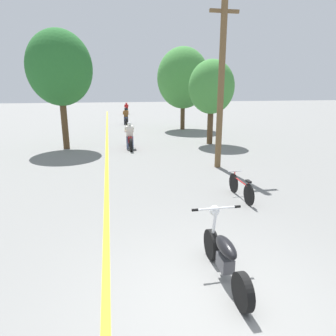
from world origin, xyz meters
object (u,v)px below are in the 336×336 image
(utility_pole, at_px, (221,84))
(bicycle_parked, at_px, (241,188))
(roadside_tree_left, at_px, (60,68))
(roadside_tree_right_far, at_px, (183,78))
(motorcycle_rider_far, at_px, (127,110))
(roadside_tree_right_near, at_px, (212,87))
(motorcycle_rider_lead, at_px, (130,139))
(motorcycle_foreground, at_px, (224,256))
(motorcycle_rider_mid, at_px, (126,118))

(utility_pole, height_order, bicycle_parked, utility_pole)
(roadside_tree_left, relative_size, bicycle_parked, 3.55)
(roadside_tree_right_far, height_order, roadside_tree_left, roadside_tree_right_far)
(roadside_tree_right_far, distance_m, motorcycle_rider_far, 14.69)
(utility_pole, xyz_separation_m, roadside_tree_right_near, (1.34, 4.95, -0.16))
(motorcycle_rider_lead, bearing_deg, roadside_tree_left, 168.84)
(roadside_tree_right_near, xyz_separation_m, bicycle_parked, (-1.92, -8.45, -2.77))
(utility_pole, height_order, motorcycle_rider_lead, utility_pole)
(utility_pole, xyz_separation_m, motorcycle_foreground, (-2.45, -6.97, -2.83))
(utility_pole, distance_m, motorcycle_rider_mid, 15.38)
(utility_pole, distance_m, motorcycle_rider_far, 25.20)
(motorcycle_foreground, xyz_separation_m, motorcycle_rider_lead, (-0.76, 11.43, 0.09))
(roadside_tree_right_near, distance_m, roadside_tree_left, 7.88)
(motorcycle_rider_mid, bearing_deg, roadside_tree_right_far, -43.61)
(roadside_tree_left, height_order, motorcycle_foreground, roadside_tree_left)
(motorcycle_foreground, distance_m, motorcycle_rider_far, 31.93)
(roadside_tree_right_near, height_order, roadside_tree_right_far, roadside_tree_right_far)
(motorcycle_rider_lead, height_order, motorcycle_rider_far, motorcycle_rider_lead)
(utility_pole, height_order, roadside_tree_left, utility_pole)
(motorcycle_rider_mid, relative_size, bicycle_parked, 1.32)
(roadside_tree_right_near, xyz_separation_m, motorcycle_rider_mid, (-4.14, 9.93, -2.56))
(roadside_tree_right_near, relative_size, roadside_tree_left, 0.78)
(roadside_tree_right_near, relative_size, motorcycle_rider_lead, 2.08)
(roadside_tree_right_far, bearing_deg, motorcycle_rider_far, 103.63)
(motorcycle_rider_lead, height_order, bicycle_parked, motorcycle_rider_lead)
(roadside_tree_right_near, distance_m, roadside_tree_right_far, 6.12)
(roadside_tree_right_near, xyz_separation_m, roadside_tree_right_far, (-0.10, 6.08, 0.63))
(roadside_tree_right_near, bearing_deg, motorcycle_rider_far, 99.85)
(motorcycle_foreground, bearing_deg, bicycle_parked, 61.65)
(motorcycle_rider_lead, bearing_deg, motorcycle_rider_mid, 87.71)
(bicycle_parked, bearing_deg, motorcycle_rider_mid, 96.87)
(roadside_tree_right_near, bearing_deg, motorcycle_rider_mid, 112.61)
(roadside_tree_right_far, bearing_deg, roadside_tree_left, -142.53)
(roadside_tree_right_far, bearing_deg, roadside_tree_right_near, -89.07)
(roadside_tree_left, bearing_deg, motorcycle_foreground, -71.50)
(motorcycle_foreground, height_order, motorcycle_rider_far, motorcycle_rider_far)
(motorcycle_rider_far, bearing_deg, utility_pole, -85.11)
(utility_pole, relative_size, motorcycle_rider_lead, 2.89)
(utility_pole, xyz_separation_m, bicycle_parked, (-0.58, -3.50, -2.93))
(roadside_tree_right_near, relative_size, bicycle_parked, 2.77)
(roadside_tree_left, bearing_deg, utility_pole, -38.19)
(utility_pole, xyz_separation_m, motorcycle_rider_far, (-2.14, 24.96, -2.76))
(motorcycle_rider_far, bearing_deg, motorcycle_rider_mid, -93.75)
(motorcycle_rider_lead, distance_m, motorcycle_rider_far, 20.53)
(motorcycle_rider_lead, bearing_deg, roadside_tree_right_far, 55.88)
(motorcycle_foreground, bearing_deg, utility_pole, 70.61)
(motorcycle_rider_mid, distance_m, motorcycle_rider_far, 10.10)
(motorcycle_rider_far, distance_m, bicycle_parked, 28.51)
(motorcycle_foreground, relative_size, motorcycle_rider_far, 0.92)
(roadside_tree_right_near, bearing_deg, utility_pole, -105.13)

